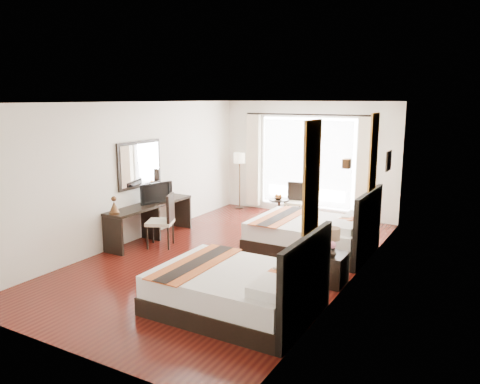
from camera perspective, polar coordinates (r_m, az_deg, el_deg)
The scene contains 29 objects.
floor at distance 8.70m, azimuth -1.14°, elevation -7.92°, with size 4.50×7.50×0.01m, color #370C0A.
ceiling at distance 8.21m, azimuth -1.22°, elevation 10.82°, with size 4.50×7.50×0.02m, color white.
wall_headboard at distance 7.47m, azimuth 13.82°, elevation -0.30°, with size 0.01×7.50×2.80m, color silver.
wall_desk at distance 9.66m, azimuth -12.72°, elevation 2.35°, with size 0.01×7.50×2.80m, color silver.
wall_window at distance 11.68m, azimuth 8.24°, elevation 4.04°, with size 4.50×0.01×2.80m, color silver.
wall_entry at distance 5.54m, azimuth -21.39°, elevation -4.83°, with size 4.50×0.01×2.80m, color silver.
window_glass at distance 11.68m, azimuth 8.20°, elevation 3.54°, with size 2.40×0.02×2.20m, color white.
sheer_curtain at distance 11.62m, azimuth 8.09°, elevation 3.51°, with size 2.30×0.02×2.10m, color white.
drape_left at distance 12.19m, azimuth 1.65°, elevation 3.89°, with size 0.35×0.14×2.35m, color beige.
drape_right at distance 11.15m, azimuth 14.97°, elevation 2.80°, with size 0.35×0.14×2.35m, color beige.
art_panel_near at distance 5.63m, azimuth 8.74°, elevation 1.83°, with size 0.03×0.50×1.35m, color #933415.
art_panel_far at distance 8.46m, azimuth 15.98°, elevation 4.70°, with size 0.03×0.50×1.35m, color #933415.
wall_sconce at distance 7.09m, azimuth 12.88°, elevation 3.40°, with size 0.10×0.14×0.14m, color #412917.
mirror_frame at distance 9.72m, azimuth -12.14°, elevation 3.32°, with size 0.04×1.25×0.95m, color black.
mirror_glass at distance 9.70m, azimuth -12.03°, elevation 3.31°, with size 0.01×1.12×0.82m, color white.
bed_near at distance 6.50m, azimuth -0.17°, elevation -11.76°, with size 2.16×1.68×1.22m.
bed_far at distance 9.07m, azimuth 9.06°, elevation -5.06°, with size 2.22×1.73×1.25m.
nightstand at distance 7.55m, azimuth 11.13°, elevation -9.19°, with size 0.41×0.51×0.49m, color black.
table_lamp at distance 7.44m, azimuth 11.18°, elevation -5.25°, with size 0.25×0.25×0.39m.
vase at distance 7.31m, azimuth 11.18°, elevation -7.21°, with size 0.13×0.13×0.13m, color black.
console_desk at distance 9.80m, azimuth -10.85°, elevation -3.56°, with size 0.50×2.20×0.76m, color black.
television at distance 9.76m, azimuth -10.37°, elevation -0.05°, with size 0.73×0.10×0.42m, color black.
bronze_figurine at distance 8.96m, azimuth -15.09°, elevation -1.70°, with size 0.20×0.20×0.30m, color #412917, non-canonical shape.
desk_chair at distance 9.31m, azimuth -9.55°, elevation -4.67°, with size 0.65×0.65×1.05m.
floor_lamp at distance 12.18m, azimuth -0.05°, elevation 3.71°, with size 0.30×0.30×1.48m.
side_table at distance 11.05m, azimuth 4.78°, elevation -2.26°, with size 0.47×0.47×0.54m, color black.
fruit_bowl at distance 10.99m, azimuth 4.67°, elevation -0.76°, with size 0.20×0.20×0.05m, color #402717.
window_chair at distance 11.29m, azimuth 6.58°, elevation -2.00°, with size 0.49×0.49×0.89m.
jute_rug at distance 10.71m, azimuth 6.16°, elevation -4.18°, with size 1.38×0.94×0.01m, color tan.
Camera 1 is at (4.18, -7.06, 2.87)m, focal length 35.00 mm.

